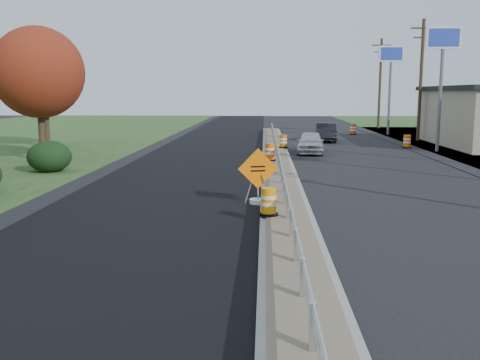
{
  "coord_description": "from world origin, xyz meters",
  "views": [
    {
      "loc": [
        -0.69,
        -19.03,
        3.78
      ],
      "look_at": [
        -1.44,
        -2.66,
        1.1
      ],
      "focal_mm": 40.0,
      "sensor_mm": 36.0,
      "label": 1
    }
  ],
  "objects_px": {
    "caution_sign": "(258,190)",
    "car_silver": "(311,142)",
    "barrel_median_near": "(269,202)",
    "barrel_median_mid": "(270,152)",
    "barrel_median_far": "(283,142)",
    "barrel_shoulder_far": "(353,129)",
    "car_dark_mid": "(326,132)",
    "barrel_shoulder_mid": "(407,142)"
  },
  "relations": [
    {
      "from": "barrel_median_far",
      "to": "car_dark_mid",
      "type": "height_order",
      "value": "car_dark_mid"
    },
    {
      "from": "barrel_median_near",
      "to": "car_dark_mid",
      "type": "bearing_deg",
      "value": 80.14
    },
    {
      "from": "barrel_median_near",
      "to": "barrel_shoulder_mid",
      "type": "height_order",
      "value": "barrel_median_near"
    },
    {
      "from": "barrel_median_near",
      "to": "barrel_shoulder_far",
      "type": "bearing_deg",
      "value": 76.82
    },
    {
      "from": "caution_sign",
      "to": "barrel_shoulder_far",
      "type": "relative_size",
      "value": 1.97
    },
    {
      "from": "car_silver",
      "to": "barrel_shoulder_mid",
      "type": "bearing_deg",
      "value": 33.77
    },
    {
      "from": "caution_sign",
      "to": "car_silver",
      "type": "bearing_deg",
      "value": 65.59
    },
    {
      "from": "barrel_median_near",
      "to": "car_dark_mid",
      "type": "xyz_separation_m",
      "value": [
        4.69,
        26.99,
        0.09
      ]
    },
    {
      "from": "barrel_shoulder_far",
      "to": "car_dark_mid",
      "type": "height_order",
      "value": "car_dark_mid"
    },
    {
      "from": "car_dark_mid",
      "to": "barrel_shoulder_far",
      "type": "bearing_deg",
      "value": 68.55
    },
    {
      "from": "car_dark_mid",
      "to": "car_silver",
      "type": "bearing_deg",
      "value": -98.98
    },
    {
      "from": "barrel_median_near",
      "to": "caution_sign",
      "type": "bearing_deg",
      "value": 97.35
    },
    {
      "from": "car_dark_mid",
      "to": "barrel_median_mid",
      "type": "bearing_deg",
      "value": -104.03
    },
    {
      "from": "car_silver",
      "to": "caution_sign",
      "type": "bearing_deg",
      "value": -95.75
    },
    {
      "from": "caution_sign",
      "to": "barrel_shoulder_far",
      "type": "distance_m",
      "value": 32.33
    },
    {
      "from": "barrel_median_mid",
      "to": "barrel_shoulder_mid",
      "type": "height_order",
      "value": "barrel_median_mid"
    },
    {
      "from": "caution_sign",
      "to": "barrel_shoulder_mid",
      "type": "distance_m",
      "value": 21.89
    },
    {
      "from": "barrel_median_mid",
      "to": "barrel_shoulder_mid",
      "type": "xyz_separation_m",
      "value": [
        9.6,
        9.41,
        -0.24
      ]
    },
    {
      "from": "caution_sign",
      "to": "barrel_shoulder_far",
      "type": "bearing_deg",
      "value": 61.96
    },
    {
      "from": "caution_sign",
      "to": "barrel_shoulder_far",
      "type": "height_order",
      "value": "caution_sign"
    },
    {
      "from": "car_silver",
      "to": "barrel_median_near",
      "type": "bearing_deg",
      "value": -93.06
    },
    {
      "from": "barrel_shoulder_mid",
      "to": "barrel_median_near",
      "type": "bearing_deg",
      "value": -113.77
    },
    {
      "from": "barrel_median_near",
      "to": "barrel_median_mid",
      "type": "bearing_deg",
      "value": 89.31
    },
    {
      "from": "caution_sign",
      "to": "barrel_median_near",
      "type": "relative_size",
      "value": 2.37
    },
    {
      "from": "barrel_median_mid",
      "to": "barrel_median_far",
      "type": "relative_size",
      "value": 1.1
    },
    {
      "from": "barrel_shoulder_mid",
      "to": "car_silver",
      "type": "relative_size",
      "value": 0.22
    },
    {
      "from": "barrel_shoulder_mid",
      "to": "barrel_shoulder_far",
      "type": "bearing_deg",
      "value": 98.63
    },
    {
      "from": "caution_sign",
      "to": "barrel_median_near",
      "type": "xyz_separation_m",
      "value": [
        0.35,
        -2.71,
        0.13
      ]
    },
    {
      "from": "barrel_median_near",
      "to": "barrel_shoulder_mid",
      "type": "xyz_separation_m",
      "value": [
        9.75,
        22.13,
        -0.19
      ]
    },
    {
      "from": "barrel_median_near",
      "to": "car_silver",
      "type": "xyz_separation_m",
      "value": [
        2.77,
        18.38,
        0.07
      ]
    },
    {
      "from": "caution_sign",
      "to": "barrel_median_mid",
      "type": "height_order",
      "value": "caution_sign"
    },
    {
      "from": "barrel_median_mid",
      "to": "barrel_shoulder_far",
      "type": "distance_m",
      "value": 22.62
    },
    {
      "from": "barrel_median_mid",
      "to": "barrel_median_far",
      "type": "distance_m",
      "value": 6.87
    },
    {
      "from": "barrel_median_mid",
      "to": "barrel_shoulder_far",
      "type": "xyz_separation_m",
      "value": [
        7.8,
        21.23,
        -0.2
      ]
    },
    {
      "from": "barrel_median_mid",
      "to": "barrel_shoulder_far",
      "type": "relative_size",
      "value": 0.95
    },
    {
      "from": "car_silver",
      "to": "car_dark_mid",
      "type": "relative_size",
      "value": 0.95
    },
    {
      "from": "barrel_shoulder_mid",
      "to": "car_silver",
      "type": "bearing_deg",
      "value": -151.73
    },
    {
      "from": "barrel_shoulder_mid",
      "to": "car_dark_mid",
      "type": "relative_size",
      "value": 0.21
    },
    {
      "from": "barrel_median_mid",
      "to": "car_dark_mid",
      "type": "relative_size",
      "value": 0.22
    },
    {
      "from": "barrel_shoulder_far",
      "to": "car_silver",
      "type": "height_order",
      "value": "car_silver"
    },
    {
      "from": "caution_sign",
      "to": "barrel_median_far",
      "type": "xyz_separation_m",
      "value": [
        1.45,
        16.81,
        0.14
      ]
    },
    {
      "from": "barrel_median_near",
      "to": "car_silver",
      "type": "height_order",
      "value": "car_silver"
    }
  ]
}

